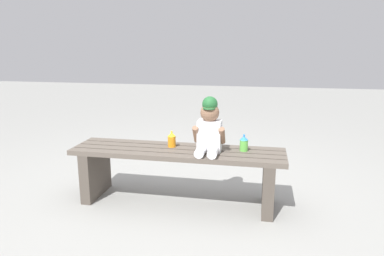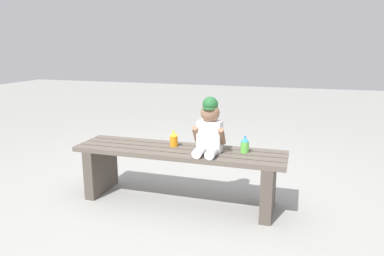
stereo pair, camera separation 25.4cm
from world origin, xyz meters
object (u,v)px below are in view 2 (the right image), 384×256
(child_figure, at_px, (209,129))
(sippy_cup_left, at_px, (174,139))
(sippy_cup_right, at_px, (245,145))
(park_bench, at_px, (179,166))

(child_figure, distance_m, sippy_cup_left, 0.33)
(child_figure, xyz_separation_m, sippy_cup_left, (-0.30, 0.07, -0.12))
(child_figure, height_order, sippy_cup_right, child_figure)
(child_figure, xyz_separation_m, sippy_cup_right, (0.25, 0.07, -0.12))
(park_bench, xyz_separation_m, child_figure, (0.24, -0.02, 0.31))
(sippy_cup_left, bearing_deg, park_bench, -43.55)
(park_bench, distance_m, sippy_cup_right, 0.53)
(park_bench, distance_m, child_figure, 0.39)
(park_bench, relative_size, sippy_cup_left, 12.82)
(child_figure, relative_size, sippy_cup_right, 3.26)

